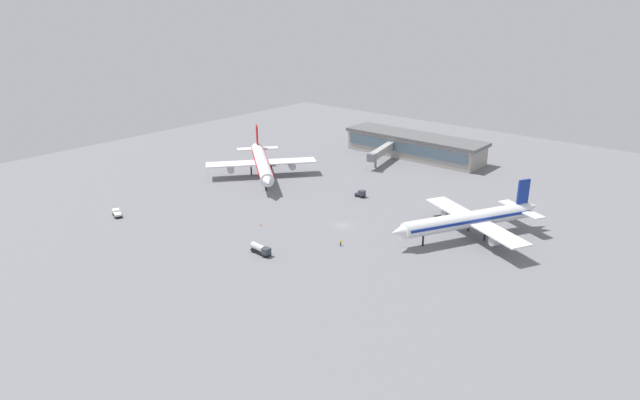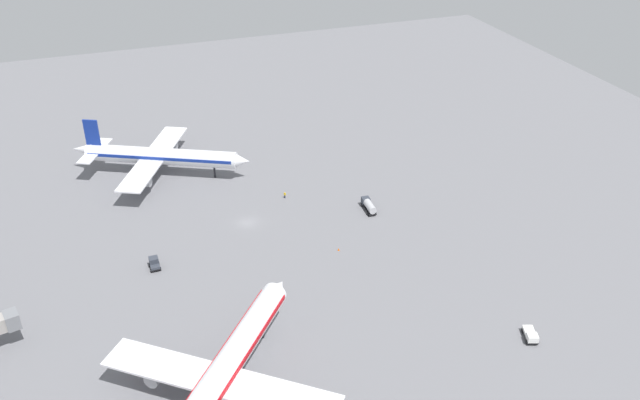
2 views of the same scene
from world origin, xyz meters
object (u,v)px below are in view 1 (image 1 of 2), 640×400
Objects in this scene: pushback_tractor at (117,213)px; ground_crew_worker at (341,243)px; fuel_truck at (261,249)px; baggage_tug at (361,194)px; airplane_at_gate at (470,220)px; safety_cone_near_gate at (261,225)px; airplane_taxiing at (262,162)px.

pushback_tractor reaches higher than ground_crew_worker.
fuel_truck is at bearing -80.48° from ground_crew_worker.
baggage_tug reaches higher than ground_crew_worker.
fuel_truck is 53.26m from pushback_tractor.
airplane_at_gate reaches higher than fuel_truck.
safety_cone_near_gate is at bearing 139.84° from fuel_truck.
airplane_at_gate is 1.05× the size of airplane_taxiing.
fuel_truck is 3.84× the size of ground_crew_worker.
airplane_at_gate reaches higher than safety_cone_near_gate.
pushback_tractor is (46.02, 61.86, -0.19)m from baggage_tug.
pushback_tractor is at bearing -31.40° from airplane_at_gate.
fuel_truck is 1.34× the size of pushback_tractor.
ground_crew_worker is at bearing 57.65° from fuel_truck.
pushback_tractor is 2.87× the size of ground_crew_worker.
safety_cone_near_gate is (49.60, 31.46, -5.02)m from airplane_at_gate.
airplane_taxiing is at bearing -160.08° from ground_crew_worker.
ground_crew_worker is (23.41, 27.18, -4.47)m from airplane_at_gate.
airplane_at_gate is 6.93× the size of fuel_truck.
baggage_tug is 0.50× the size of fuel_truck.
airplane_taxiing is 66.12m from fuel_truck.
pushback_tractor is 45.00m from safety_cone_near_gate.
pushback_tractor is (5.19, 55.86, -4.63)m from airplane_taxiing.
fuel_truck is (36.05, 44.51, -3.93)m from airplane_at_gate.
baggage_tug is (-40.83, -6.00, -4.44)m from airplane_taxiing.
fuel_truck reaches higher than baggage_tug.
pushback_tractor is 7.97× the size of safety_cone_near_gate.
baggage_tug is at bearing 47.40° from airplane_taxiing.
airplane_at_gate reaches higher than baggage_tug.
airplane_taxiing is (83.23, -1.63, 0.28)m from airplane_at_gate.
airplane_taxiing reaches higher than fuel_truck.
pushback_tractor is 70.41m from ground_crew_worker.
baggage_tug reaches higher than pushback_tractor.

